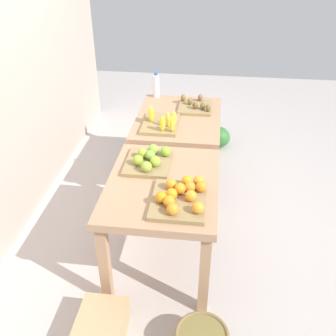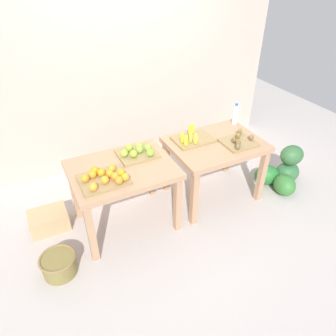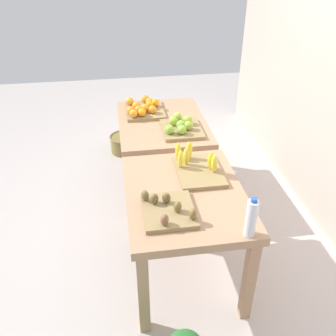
{
  "view_description": "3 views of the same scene",
  "coord_description": "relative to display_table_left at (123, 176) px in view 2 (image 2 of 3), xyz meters",
  "views": [
    {
      "loc": [
        -2.85,
        -0.33,
        2.33
      ],
      "look_at": [
        -0.1,
        0.02,
        0.58
      ],
      "focal_mm": 41.65,
      "sensor_mm": 36.0,
      "label": 1
    },
    {
      "loc": [
        -1.29,
        -2.49,
        2.51
      ],
      "look_at": [
        -0.04,
        0.01,
        0.57
      ],
      "focal_mm": 33.25,
      "sensor_mm": 36.0,
      "label": 2
    },
    {
      "loc": [
        2.54,
        -0.42,
        2.23
      ],
      "look_at": [
        -0.01,
        -0.03,
        0.58
      ],
      "focal_mm": 39.72,
      "sensor_mm": 36.0,
      "label": 3
    }
  ],
  "objects": [
    {
      "name": "watermelon_pile",
      "position": [
        2.04,
        -0.24,
        -0.45
      ],
      "size": [
        0.63,
        0.62,
        0.53
      ],
      "color": "#2F6438",
      "rests_on": "ground_plane"
    },
    {
      "name": "display_table_right",
      "position": [
        1.12,
        0.0,
        0.0
      ],
      "size": [
        1.04,
        0.8,
        0.75
      ],
      "color": "tan",
      "rests_on": "ground_plane"
    },
    {
      "name": "orange_bin",
      "position": [
        -0.22,
        -0.15,
        0.15
      ],
      "size": [
        0.45,
        0.37,
        0.11
      ],
      "color": "#947B4F",
      "rests_on": "display_table_left"
    },
    {
      "name": "wicker_basket",
      "position": [
        -0.8,
        -0.35,
        -0.53
      ],
      "size": [
        0.34,
        0.34,
        0.21
      ],
      "color": "olive",
      "rests_on": "ground_plane"
    },
    {
      "name": "banana_crate",
      "position": [
        0.89,
        0.13,
        0.15
      ],
      "size": [
        0.44,
        0.32,
        0.17
      ],
      "color": "#947B4F",
      "rests_on": "display_table_right"
    },
    {
      "name": "cardboard_produce_box",
      "position": [
        -0.79,
        0.3,
        -0.54
      ],
      "size": [
        0.4,
        0.3,
        0.21
      ],
      "primitive_type": "cube",
      "color": "tan",
      "rests_on": "ground_plane"
    },
    {
      "name": "apple_bin",
      "position": [
        0.22,
        0.13,
        0.15
      ],
      "size": [
        0.4,
        0.35,
        0.11
      ],
      "color": "#947B4F",
      "rests_on": "display_table_left"
    },
    {
      "name": "back_wall",
      "position": [
        0.56,
        1.35,
        0.86
      ],
      "size": [
        4.4,
        0.12,
        3.0
      ],
      "primitive_type": "cube",
      "color": "#C5AC9D",
      "rests_on": "ground_plane"
    },
    {
      "name": "ground_plane",
      "position": [
        0.56,
        0.0,
        -0.64
      ],
      "size": [
        8.0,
        8.0,
        0.0
      ],
      "primitive_type": "plane",
      "color": "#B6AEAA"
    },
    {
      "name": "water_bottle",
      "position": [
        1.59,
        0.29,
        0.23
      ],
      "size": [
        0.07,
        0.07,
        0.26
      ],
      "color": "silver",
      "rests_on": "display_table_right"
    },
    {
      "name": "display_table_left",
      "position": [
        0.0,
        0.0,
        0.0
      ],
      "size": [
        1.04,
        0.8,
        0.75
      ],
      "color": "tan",
      "rests_on": "ground_plane"
    },
    {
      "name": "kiwi_bin",
      "position": [
        1.32,
        -0.15,
        0.14
      ],
      "size": [
        0.36,
        0.33,
        0.1
      ],
      "color": "#947B4F",
      "rests_on": "display_table_right"
    }
  ]
}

